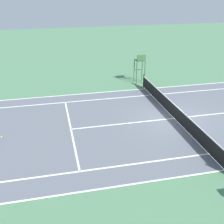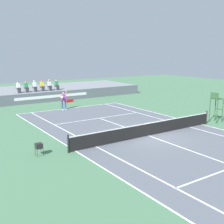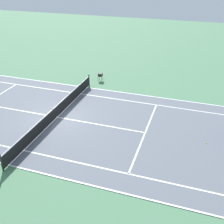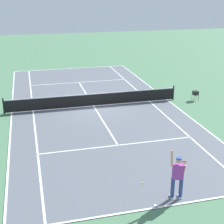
{
  "view_description": "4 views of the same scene",
  "coord_description": "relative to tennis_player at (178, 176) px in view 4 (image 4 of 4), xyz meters",
  "views": [
    {
      "loc": [
        -14.65,
        7.34,
        7.78
      ],
      "look_at": [
        -0.29,
        4.03,
        1.0
      ],
      "focal_mm": 45.68,
      "sensor_mm": 36.0,
      "label": 1
    },
    {
      "loc": [
        -12.41,
        -13.99,
        5.53
      ],
      "look_at": [
        -0.29,
        4.03,
        1.0
      ],
      "focal_mm": 45.85,
      "sensor_mm": 36.0,
      "label": 2
    },
    {
      "loc": [
        14.6,
        8.96,
        9.73
      ],
      "look_at": [
        -0.29,
        4.03,
        1.0
      ],
      "focal_mm": 43.32,
      "sensor_mm": 36.0,
      "label": 3
    },
    {
      "loc": [
        4.26,
        21.79,
        7.78
      ],
      "look_at": [
        -0.29,
        4.03,
        1.0
      ],
      "focal_mm": 54.35,
      "sensor_mm": 36.0,
      "label": 4
    }
  ],
  "objects": [
    {
      "name": "ground_plane",
      "position": [
        0.96,
        -11.51,
        -0.99
      ],
      "size": [
        80.0,
        80.0,
        0.0
      ],
      "primitive_type": "plane",
      "color": "#4C7A56"
    },
    {
      "name": "tennis_player",
      "position": [
        0.0,
        0.0,
        0.0
      ],
      "size": [
        0.82,
        0.61,
        2.08
      ],
      "color": "navy",
      "rests_on": "ground"
    },
    {
      "name": "ball_hopper",
      "position": [
        -6.49,
        -10.99,
        -0.42
      ],
      "size": [
        0.36,
        0.36,
        0.7
      ],
      "color": "black",
      "rests_on": "ground"
    },
    {
      "name": "court",
      "position": [
        0.96,
        -11.51,
        -0.98
      ],
      "size": [
        11.08,
        23.88,
        0.03
      ],
      "color": "slate",
      "rests_on": "ground"
    },
    {
      "name": "net",
      "position": [
        0.96,
        -11.51,
        -0.47
      ],
      "size": [
        11.98,
        0.1,
        1.07
      ],
      "color": "black",
      "rests_on": "ground"
    },
    {
      "name": "tennis_ball",
      "position": [
        0.92,
        -1.31,
        -0.96
      ],
      "size": [
        0.07,
        0.07,
        0.07
      ],
      "primitive_type": "sphere",
      "color": "#D1E533",
      "rests_on": "ground"
    }
  ]
}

